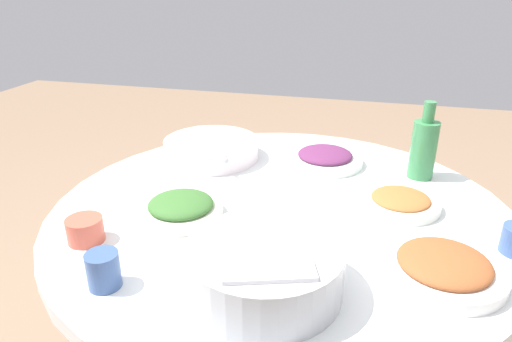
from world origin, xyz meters
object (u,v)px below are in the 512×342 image
(tea_cup_near, at_px, (85,230))
(tea_cup_far, at_px, (103,270))
(round_dining_table, at_px, (280,253))
(soup_bowl, at_px, (211,149))
(green_bottle, at_px, (424,148))
(dish_stirfry, at_px, (443,267))
(rice_bowl, at_px, (264,268))
(dish_eggplant, at_px, (325,158))
(dish_tofu_braise, at_px, (400,201))
(dish_greens, at_px, (181,208))

(tea_cup_near, distance_m, tea_cup_far, 0.18)
(round_dining_table, relative_size, soup_bowl, 3.89)
(green_bottle, xyz_separation_m, tea_cup_near, (0.72, 0.54, -0.06))
(dish_stirfry, bearing_deg, rice_bowl, 21.63)
(tea_cup_far, bearing_deg, green_bottle, -131.80)
(dish_stirfry, xyz_separation_m, green_bottle, (0.01, -0.48, 0.07))
(dish_stirfry, bearing_deg, tea_cup_far, 17.24)
(dish_stirfry, distance_m, green_bottle, 0.48)
(round_dining_table, height_order, tea_cup_near, tea_cup_near)
(dish_eggplant, xyz_separation_m, dish_tofu_braise, (-0.21, 0.23, -0.00))
(dish_greens, height_order, green_bottle, green_bottle)
(round_dining_table, distance_m, rice_bowl, 0.38)
(round_dining_table, xyz_separation_m, rice_bowl, (-0.04, 0.33, 0.19))
(dish_greens, height_order, dish_eggplant, dish_greens)
(round_dining_table, distance_m, soup_bowl, 0.41)
(dish_eggplant, xyz_separation_m, tea_cup_near, (0.45, 0.56, 0.01))
(soup_bowl, bearing_deg, dish_tofu_braise, 161.20)
(dish_greens, bearing_deg, soup_bowl, -81.52)
(soup_bowl, distance_m, dish_tofu_braise, 0.59)
(dish_eggplant, bearing_deg, tea_cup_far, 65.01)
(rice_bowl, height_order, dish_stirfry, rice_bowl)
(soup_bowl, bearing_deg, dish_stirfry, 143.81)
(round_dining_table, distance_m, dish_greens, 0.29)
(dish_tofu_braise, xyz_separation_m, tea_cup_far, (0.54, 0.46, 0.02))
(dish_greens, relative_size, dish_eggplant, 0.88)
(dish_eggplant, bearing_deg, dish_greens, 54.50)
(green_bottle, height_order, tea_cup_far, green_bottle)
(rice_bowl, distance_m, tea_cup_far, 0.30)
(soup_bowl, height_order, tea_cup_near, soup_bowl)
(tea_cup_near, bearing_deg, dish_tofu_braise, -153.39)
(rice_bowl, xyz_separation_m, soup_bowl, (0.31, -0.59, -0.02))
(round_dining_table, relative_size, dish_greens, 5.67)
(dish_greens, height_order, tea_cup_near, tea_cup_near)
(round_dining_table, bearing_deg, tea_cup_far, 57.26)
(rice_bowl, xyz_separation_m, green_bottle, (-0.31, -0.60, 0.04))
(dish_greens, distance_m, green_bottle, 0.68)
(rice_bowl, bearing_deg, round_dining_table, -83.48)
(soup_bowl, distance_m, dish_stirfry, 0.78)
(dish_eggplant, relative_size, green_bottle, 1.04)
(dish_greens, bearing_deg, tea_cup_far, 83.74)
(rice_bowl, relative_size, tea_cup_far, 4.07)
(dish_stirfry, bearing_deg, soup_bowl, -36.19)
(dish_tofu_braise, height_order, tea_cup_near, tea_cup_near)
(soup_bowl, height_order, tea_cup_far, tea_cup_far)
(soup_bowl, bearing_deg, green_bottle, -178.67)
(round_dining_table, xyz_separation_m, dish_greens, (0.22, 0.11, 0.16))
(soup_bowl, relative_size, dish_stirfry, 1.25)
(tea_cup_near, bearing_deg, dish_eggplant, -128.40)
(dish_stirfry, bearing_deg, tea_cup_near, 4.67)
(round_dining_table, distance_m, green_bottle, 0.49)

